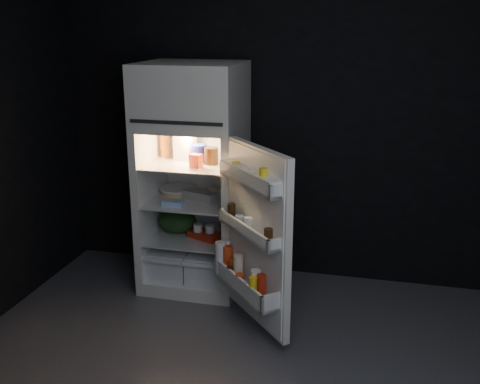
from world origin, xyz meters
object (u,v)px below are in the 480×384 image
(fridge_door, at_px, (253,239))
(egg_carton, at_px, (200,196))
(milk_jug, at_px, (185,145))
(yogurt_tray, at_px, (205,235))
(refrigerator, at_px, (194,170))

(fridge_door, distance_m, egg_carton, 0.83)
(milk_jug, bearing_deg, yogurt_tray, -18.88)
(fridge_door, height_order, milk_jug, fridge_door)
(fridge_door, xyz_separation_m, yogurt_tray, (-0.51, 0.57, -0.24))
(fridge_door, xyz_separation_m, milk_jug, (-0.70, 0.68, 0.46))
(milk_jug, height_order, egg_carton, milk_jug)
(refrigerator, xyz_separation_m, fridge_door, (0.62, -0.65, -0.27))
(refrigerator, xyz_separation_m, egg_carton, (0.06, -0.05, -0.19))
(egg_carton, height_order, yogurt_tray, egg_carton)
(egg_carton, relative_size, yogurt_tray, 1.06)
(refrigerator, bearing_deg, yogurt_tray, -38.81)
(milk_jug, distance_m, egg_carton, 0.42)
(egg_carton, xyz_separation_m, yogurt_tray, (0.05, -0.04, -0.31))
(refrigerator, height_order, yogurt_tray, refrigerator)
(refrigerator, xyz_separation_m, yogurt_tray, (0.11, -0.09, -0.50))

